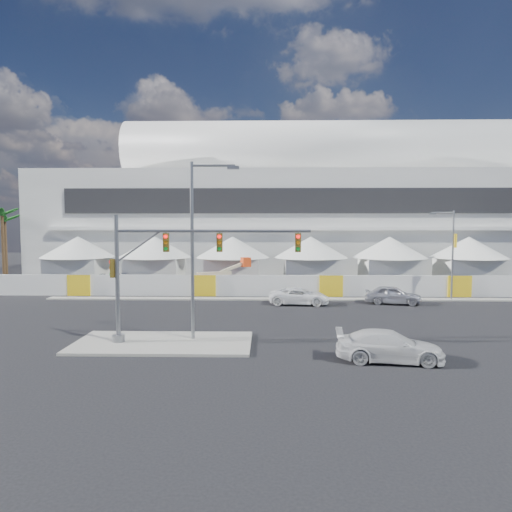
{
  "coord_description": "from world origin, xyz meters",
  "views": [
    {
      "loc": [
        -0.15,
        -28.42,
        6.83
      ],
      "look_at": [
        -0.99,
        10.0,
        4.14
      ],
      "focal_mm": 32.0,
      "sensor_mm": 36.0,
      "label": 1
    }
  ],
  "objects_px": {
    "traffic_mast": "(160,270)",
    "streetlight_curb": "(451,248)",
    "sedan_silver": "(393,295)",
    "pickup_near": "(389,346)",
    "lot_car_c": "(122,281)",
    "streetlight_median": "(197,238)",
    "pickup_curb": "(299,296)",
    "boom_lift": "(210,284)",
    "lot_car_a": "(403,284)"
  },
  "relations": [
    {
      "from": "lot_car_a",
      "to": "traffic_mast",
      "type": "height_order",
      "value": "traffic_mast"
    },
    {
      "from": "lot_car_a",
      "to": "streetlight_median",
      "type": "relative_size",
      "value": 0.41
    },
    {
      "from": "sedan_silver",
      "to": "pickup_curb",
      "type": "xyz_separation_m",
      "value": [
        -8.0,
        -0.34,
        -0.08
      ]
    },
    {
      "from": "pickup_curb",
      "to": "lot_car_a",
      "type": "relative_size",
      "value": 1.21
    },
    {
      "from": "pickup_near",
      "to": "streetlight_median",
      "type": "relative_size",
      "value": 0.51
    },
    {
      "from": "sedan_silver",
      "to": "streetlight_curb",
      "type": "relative_size",
      "value": 0.58
    },
    {
      "from": "sedan_silver",
      "to": "streetlight_median",
      "type": "height_order",
      "value": "streetlight_median"
    },
    {
      "from": "lot_car_c",
      "to": "streetlight_curb",
      "type": "xyz_separation_m",
      "value": [
        31.96,
        -7.42,
        3.93
      ]
    },
    {
      "from": "lot_car_a",
      "to": "streetlight_curb",
      "type": "xyz_separation_m",
      "value": [
        2.43,
        -5.61,
        3.97
      ]
    },
    {
      "from": "traffic_mast",
      "to": "streetlight_curb",
      "type": "distance_m",
      "value": 27.32
    },
    {
      "from": "streetlight_curb",
      "to": "boom_lift",
      "type": "distance_m",
      "value": 22.73
    },
    {
      "from": "lot_car_c",
      "to": "boom_lift",
      "type": "relative_size",
      "value": 0.73
    },
    {
      "from": "pickup_near",
      "to": "streetlight_curb",
      "type": "xyz_separation_m",
      "value": [
        10.33,
        18.46,
        3.9
      ]
    },
    {
      "from": "traffic_mast",
      "to": "streetlight_curb",
      "type": "height_order",
      "value": "streetlight_curb"
    },
    {
      "from": "sedan_silver",
      "to": "pickup_curb",
      "type": "relative_size",
      "value": 0.91
    },
    {
      "from": "pickup_near",
      "to": "traffic_mast",
      "type": "height_order",
      "value": "traffic_mast"
    },
    {
      "from": "streetlight_curb",
      "to": "streetlight_median",
      "type": "bearing_deg",
      "value": -144.25
    },
    {
      "from": "boom_lift",
      "to": "lot_car_c",
      "type": "bearing_deg",
      "value": 136.63
    },
    {
      "from": "pickup_curb",
      "to": "lot_car_a",
      "type": "height_order",
      "value": "pickup_curb"
    },
    {
      "from": "sedan_silver",
      "to": "pickup_near",
      "type": "xyz_separation_m",
      "value": [
        -4.7,
        -16.39,
        -0.03
      ]
    },
    {
      "from": "lot_car_a",
      "to": "boom_lift",
      "type": "bearing_deg",
      "value": 116.88
    },
    {
      "from": "boom_lift",
      "to": "traffic_mast",
      "type": "bearing_deg",
      "value": -114.9
    },
    {
      "from": "pickup_curb",
      "to": "boom_lift",
      "type": "distance_m",
      "value": 10.54
    },
    {
      "from": "pickup_near",
      "to": "boom_lift",
      "type": "distance_m",
      "value": 25.26
    },
    {
      "from": "lot_car_a",
      "to": "streetlight_median",
      "type": "distance_m",
      "value": 27.72
    },
    {
      "from": "pickup_curb",
      "to": "lot_car_c",
      "type": "xyz_separation_m",
      "value": [
        -18.33,
        9.82,
        0.03
      ]
    },
    {
      "from": "lot_car_a",
      "to": "streetlight_median",
      "type": "height_order",
      "value": "streetlight_median"
    },
    {
      "from": "sedan_silver",
      "to": "boom_lift",
      "type": "height_order",
      "value": "boom_lift"
    },
    {
      "from": "lot_car_c",
      "to": "traffic_mast",
      "type": "distance_m",
      "value": 25.12
    },
    {
      "from": "traffic_mast",
      "to": "streetlight_curb",
      "type": "relative_size",
      "value": 1.4
    },
    {
      "from": "lot_car_a",
      "to": "lot_car_c",
      "type": "xyz_separation_m",
      "value": [
        -29.53,
        1.81,
        0.04
      ]
    },
    {
      "from": "pickup_near",
      "to": "traffic_mast",
      "type": "relative_size",
      "value": 0.47
    },
    {
      "from": "streetlight_median",
      "to": "lot_car_a",
      "type": "bearing_deg",
      "value": 48.43
    },
    {
      "from": "sedan_silver",
      "to": "traffic_mast",
      "type": "relative_size",
      "value": 0.42
    },
    {
      "from": "traffic_mast",
      "to": "streetlight_curb",
      "type": "xyz_separation_m",
      "value": [
        22.44,
        15.57,
        0.43
      ]
    },
    {
      "from": "traffic_mast",
      "to": "boom_lift",
      "type": "height_order",
      "value": "traffic_mast"
    },
    {
      "from": "lot_car_c",
      "to": "pickup_near",
      "type": "bearing_deg",
      "value": -136.62
    },
    {
      "from": "pickup_curb",
      "to": "pickup_near",
      "type": "height_order",
      "value": "pickup_near"
    },
    {
      "from": "pickup_curb",
      "to": "traffic_mast",
      "type": "distance_m",
      "value": 16.23
    },
    {
      "from": "pickup_near",
      "to": "streetlight_curb",
      "type": "height_order",
      "value": "streetlight_curb"
    },
    {
      "from": "pickup_near",
      "to": "lot_car_c",
      "type": "distance_m",
      "value": 33.72
    },
    {
      "from": "pickup_near",
      "to": "streetlight_curb",
      "type": "bearing_deg",
      "value": -22.81
    },
    {
      "from": "sedan_silver",
      "to": "traffic_mast",
      "type": "distance_m",
      "value": 21.84
    },
    {
      "from": "traffic_mast",
      "to": "boom_lift",
      "type": "bearing_deg",
      "value": 88.92
    },
    {
      "from": "pickup_curb",
      "to": "lot_car_c",
      "type": "height_order",
      "value": "lot_car_c"
    },
    {
      "from": "lot_car_a",
      "to": "lot_car_c",
      "type": "height_order",
      "value": "lot_car_c"
    },
    {
      "from": "traffic_mast",
      "to": "streetlight_curb",
      "type": "bearing_deg",
      "value": 34.75
    },
    {
      "from": "lot_car_a",
      "to": "pickup_near",
      "type": "bearing_deg",
      "value": -176.25
    },
    {
      "from": "streetlight_median",
      "to": "streetlight_curb",
      "type": "bearing_deg",
      "value": 35.75
    },
    {
      "from": "boom_lift",
      "to": "pickup_curb",
      "type": "bearing_deg",
      "value": -60.61
    }
  ]
}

